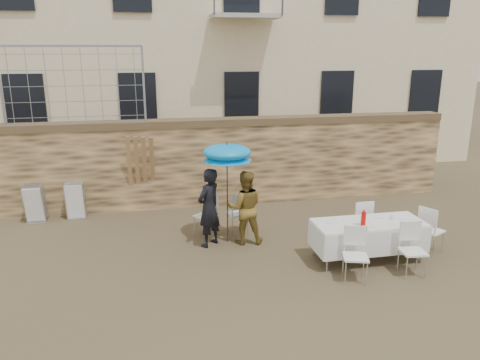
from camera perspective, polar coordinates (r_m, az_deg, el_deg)
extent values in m
plane|color=brown|center=(7.86, 0.29, -14.40)|extent=(80.00, 80.00, 0.00)
cube|color=#937349|center=(12.08, -4.47, 2.07)|extent=(13.00, 0.50, 2.20)
imported|color=black|center=(9.55, -3.81, -3.39)|extent=(0.71, 0.70, 1.64)
imported|color=#AC8734|center=(9.68, 0.60, -3.35)|extent=(0.81, 0.66, 1.56)
cylinder|color=#3F3F44|center=(9.68, -1.55, -2.69)|extent=(0.03, 0.03, 1.77)
cone|color=#0987D4|center=(9.41, -1.59, 3.06)|extent=(1.02, 1.02, 0.22)
cube|color=white|center=(9.24, 15.46, -5.10)|extent=(2.10, 0.85, 0.05)
cylinder|color=silver|center=(8.72, 10.63, -8.77)|extent=(0.04, 0.04, 0.74)
cylinder|color=silver|center=(9.56, 21.37, -7.38)|extent=(0.04, 0.04, 0.74)
cylinder|color=silver|center=(9.30, 9.06, -7.07)|extent=(0.04, 0.04, 0.74)
cylinder|color=silver|center=(10.09, 19.29, -5.94)|extent=(0.04, 0.04, 0.74)
cylinder|color=red|center=(8.97, 14.81, -4.62)|extent=(0.09, 0.09, 0.26)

